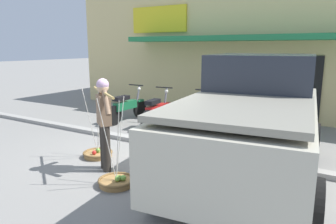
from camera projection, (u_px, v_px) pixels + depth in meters
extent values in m
plane|color=gray|center=(137.00, 154.00, 6.65)|extent=(90.00, 90.00, 0.00)
cube|color=gray|center=(155.00, 143.00, 7.22)|extent=(20.00, 0.24, 0.10)
cylinder|color=#2D2823|center=(106.00, 149.00, 5.64)|extent=(0.15, 0.15, 0.86)
cylinder|color=#2D2823|center=(104.00, 146.00, 5.80)|extent=(0.15, 0.15, 0.86)
cube|color=#84664C|center=(104.00, 110.00, 5.58)|extent=(0.39, 0.36, 0.54)
sphere|color=#E0B78E|center=(103.00, 87.00, 5.49)|extent=(0.21, 0.21, 0.21)
sphere|color=#D1A8CC|center=(103.00, 85.00, 5.48)|extent=(0.22, 0.22, 0.22)
cylinder|color=#84664C|center=(106.00, 103.00, 5.33)|extent=(0.33, 0.27, 0.43)
cylinder|color=#84664C|center=(100.00, 99.00, 5.76)|extent=(0.33, 0.27, 0.43)
cylinder|color=tan|center=(103.00, 92.00, 5.51)|extent=(1.24, 0.89, 0.04)
cylinder|color=#9E7542|center=(116.00, 183.00, 5.13)|extent=(0.56, 0.56, 0.09)
torus|color=brown|center=(116.00, 180.00, 5.12)|extent=(0.61, 0.61, 0.05)
sphere|color=#649B3B|center=(119.00, 178.00, 5.09)|extent=(0.09, 0.09, 0.09)
sphere|color=#79BB47|center=(118.00, 179.00, 5.06)|extent=(0.09, 0.09, 0.09)
sphere|color=#73B244|center=(123.00, 178.00, 5.09)|extent=(0.10, 0.10, 0.10)
cylinder|color=silver|center=(120.00, 138.00, 5.09)|extent=(0.01, 0.27, 1.36)
cylinder|color=silver|center=(107.00, 140.00, 4.99)|extent=(0.24, 0.14, 1.36)
cylinder|color=silver|center=(118.00, 142.00, 4.87)|extent=(0.24, 0.14, 1.36)
cylinder|color=#9E7542|center=(98.00, 155.00, 6.46)|extent=(0.56, 0.56, 0.09)
torus|color=brown|center=(98.00, 152.00, 6.45)|extent=(0.61, 0.61, 0.05)
sphere|color=red|center=(94.00, 153.00, 6.33)|extent=(0.09, 0.09, 0.09)
sphere|color=#659D3C|center=(98.00, 150.00, 6.45)|extent=(0.10, 0.10, 0.10)
sphere|color=red|center=(106.00, 149.00, 6.57)|extent=(0.08, 0.08, 0.08)
cylinder|color=silver|center=(101.00, 119.00, 6.42)|extent=(0.01, 0.27, 1.36)
cylinder|color=silver|center=(90.00, 121.00, 6.31)|extent=(0.24, 0.14, 1.36)
cylinder|color=silver|center=(98.00, 122.00, 6.20)|extent=(0.24, 0.14, 1.36)
cylinder|color=black|center=(140.00, 109.00, 10.06)|extent=(0.09, 0.58, 0.58)
cylinder|color=black|center=(114.00, 116.00, 9.03)|extent=(0.09, 0.58, 0.58)
cube|color=#19663D|center=(140.00, 101.00, 10.01)|extent=(0.14, 0.28, 0.06)
cube|color=#19663D|center=(125.00, 105.00, 9.42)|extent=(0.21, 0.90, 0.24)
cube|color=black|center=(121.00, 98.00, 9.22)|extent=(0.23, 0.56, 0.12)
cylinder|color=slate|center=(138.00, 97.00, 9.90)|extent=(0.06, 0.30, 0.76)
cylinder|color=black|center=(136.00, 85.00, 9.75)|extent=(0.54, 0.04, 0.04)
sphere|color=silver|center=(139.00, 89.00, 9.91)|extent=(0.11, 0.11, 0.11)
cylinder|color=black|center=(167.00, 112.00, 9.49)|extent=(0.14, 0.59, 0.58)
cylinder|color=black|center=(147.00, 121.00, 8.39)|extent=(0.14, 0.59, 0.58)
cube|color=red|center=(167.00, 104.00, 9.44)|extent=(0.17, 0.29, 0.06)
cube|color=red|center=(156.00, 109.00, 8.81)|extent=(0.29, 0.92, 0.24)
cube|color=black|center=(153.00, 102.00, 8.60)|extent=(0.28, 0.58, 0.12)
cylinder|color=slate|center=(165.00, 100.00, 9.33)|extent=(0.09, 0.30, 0.76)
cylinder|color=black|center=(164.00, 87.00, 9.18)|extent=(0.54, 0.09, 0.04)
sphere|color=silver|center=(166.00, 91.00, 9.35)|extent=(0.11, 0.11, 0.11)
cylinder|color=black|center=(206.00, 116.00, 8.92)|extent=(0.08, 0.58, 0.58)
cylinder|color=black|center=(186.00, 126.00, 7.87)|extent=(0.08, 0.58, 0.58)
cube|color=black|center=(206.00, 107.00, 8.86)|extent=(0.14, 0.28, 0.06)
cube|color=black|center=(195.00, 113.00, 8.27)|extent=(0.20, 0.90, 0.24)
cube|color=black|center=(192.00, 106.00, 8.07)|extent=(0.22, 0.56, 0.12)
cylinder|color=slate|center=(205.00, 104.00, 8.75)|extent=(0.06, 0.30, 0.76)
cylinder|color=black|center=(204.00, 90.00, 8.61)|extent=(0.54, 0.04, 0.04)
sphere|color=silver|center=(206.00, 94.00, 8.77)|extent=(0.11, 0.11, 0.11)
cylinder|color=black|center=(242.00, 124.00, 7.99)|extent=(0.19, 0.58, 0.58)
cylinder|color=black|center=(235.00, 137.00, 6.85)|extent=(0.19, 0.58, 0.58)
cube|color=silver|center=(242.00, 114.00, 7.94)|extent=(0.19, 0.30, 0.06)
cube|color=silver|center=(239.00, 122.00, 7.28)|extent=(0.37, 0.92, 0.24)
cube|color=black|center=(238.00, 114.00, 7.07)|extent=(0.32, 0.59, 0.12)
cylinder|color=slate|center=(242.00, 110.00, 7.82)|extent=(0.12, 0.30, 0.76)
cylinder|color=black|center=(242.00, 95.00, 7.67)|extent=(0.54, 0.14, 0.04)
sphere|color=silver|center=(243.00, 100.00, 7.84)|extent=(0.11, 0.11, 0.11)
cube|color=beige|center=(252.00, 130.00, 5.23)|extent=(2.39, 4.88, 0.96)
cube|color=#282D38|center=(262.00, 75.00, 5.79)|extent=(1.94, 2.06, 0.76)
cube|color=gray|center=(240.00, 107.00, 4.17)|extent=(2.05, 2.53, 0.08)
cylinder|color=black|center=(219.00, 131.00, 7.01)|extent=(0.34, 0.78, 0.76)
cylinder|color=black|center=(312.00, 142.00, 6.24)|extent=(0.34, 0.78, 0.76)
cylinder|color=black|center=(164.00, 180.00, 4.42)|extent=(0.34, 0.78, 0.76)
cylinder|color=black|center=(310.00, 209.00, 3.64)|extent=(0.34, 0.78, 0.76)
cube|color=silver|center=(269.00, 121.00, 7.41)|extent=(0.44, 0.06, 0.12)
cube|color=#DBC684|center=(259.00, 51.00, 11.97)|extent=(13.00, 5.00, 4.20)
cube|color=#237F47|center=(233.00, 38.00, 9.37)|extent=(7.15, 1.00, 0.16)
cube|color=yellow|center=(159.00, 19.00, 11.07)|extent=(2.20, 0.08, 0.90)
cube|color=black|center=(301.00, 90.00, 9.10)|extent=(1.10, 0.06, 2.00)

